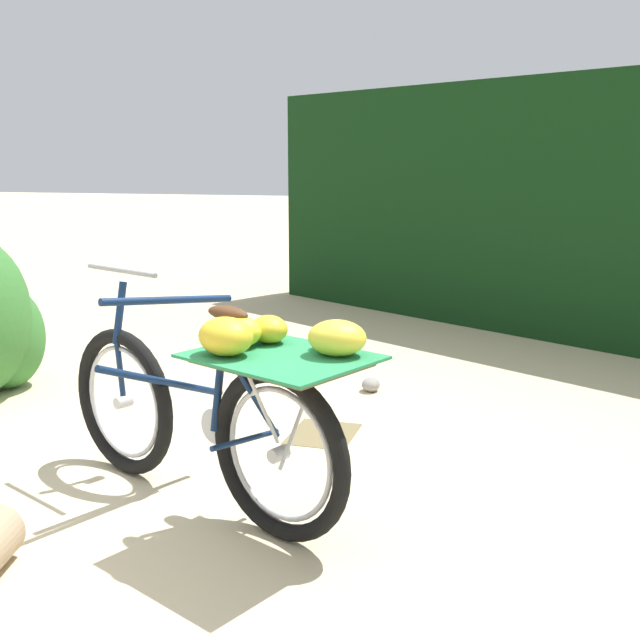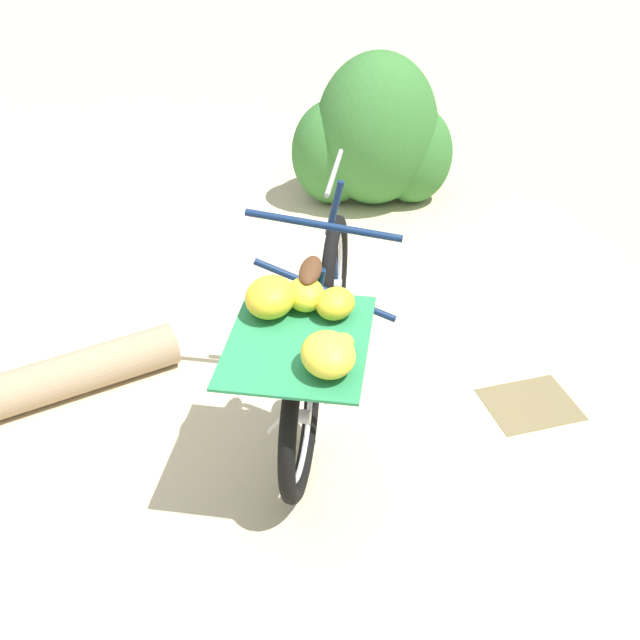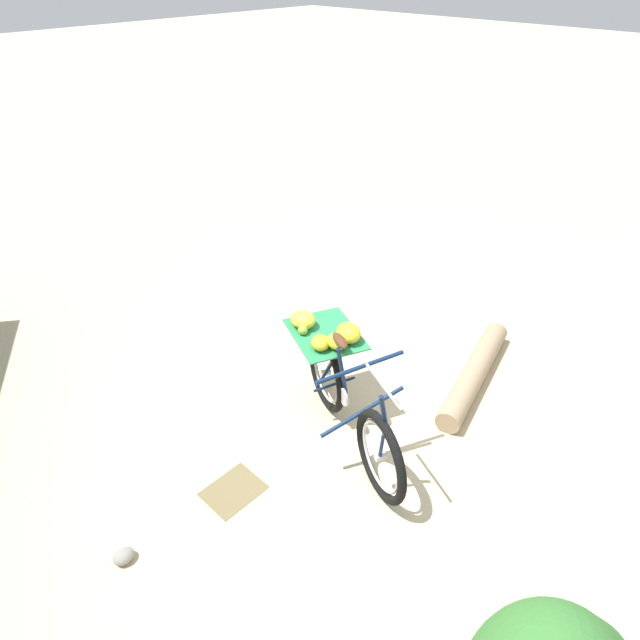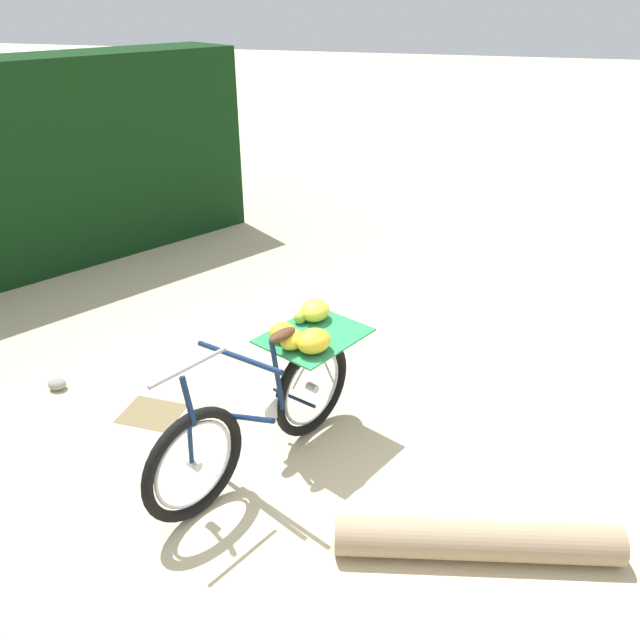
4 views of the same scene
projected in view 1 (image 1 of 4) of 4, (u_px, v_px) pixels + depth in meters
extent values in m
plane|color=beige|center=(161.00, 525.00, 3.26)|extent=(60.00, 60.00, 0.00)
cube|color=black|center=(589.00, 210.00, 6.59)|extent=(4.14, 6.34, 2.23)
torus|color=black|center=(123.00, 402.00, 3.74)|extent=(0.36, 0.69, 0.73)
torus|color=#B7B7BC|center=(123.00, 402.00, 3.74)|extent=(0.25, 0.53, 0.57)
cylinder|color=#B7B7BC|center=(123.00, 402.00, 3.74)|extent=(0.10, 0.09, 0.06)
torus|color=black|center=(279.00, 454.00, 3.08)|extent=(0.36, 0.69, 0.73)
torus|color=#B7B7BC|center=(279.00, 454.00, 3.08)|extent=(0.25, 0.53, 0.57)
cylinder|color=#B7B7BC|center=(279.00, 454.00, 3.08)|extent=(0.10, 0.09, 0.06)
cylinder|color=#0F2347|center=(164.00, 382.00, 3.50)|extent=(0.65, 0.32, 0.30)
cylinder|color=#0F2347|center=(170.00, 300.00, 3.38)|extent=(0.66, 0.32, 0.11)
cylinder|color=#0F2347|center=(220.00, 374.00, 3.24)|extent=(0.12, 0.08, 0.49)
cylinder|color=#0F2347|center=(246.00, 440.00, 3.19)|extent=(0.36, 0.18, 0.05)
cylinder|color=#0F2347|center=(251.00, 393.00, 3.13)|extent=(0.30, 0.15, 0.47)
cylinder|color=#0F2347|center=(120.00, 372.00, 3.72)|extent=(0.06, 0.05, 0.30)
cylinder|color=#0F2347|center=(120.00, 313.00, 3.64)|extent=(0.10, 0.07, 0.30)
cylinder|color=gray|center=(121.00, 270.00, 3.58)|extent=(0.24, 0.48, 0.02)
ellipsoid|color=#4C2D19|center=(228.00, 313.00, 3.14)|extent=(0.17, 0.24, 0.06)
cylinder|color=#B7B7BC|center=(215.00, 426.00, 3.31)|extent=(0.08, 0.15, 0.16)
cylinder|color=#B7B7BC|center=(261.00, 404.00, 3.10)|extent=(0.19, 0.10, 0.39)
cylinder|color=#B7B7BC|center=(300.00, 415.00, 2.96)|extent=(0.23, 0.11, 0.39)
cube|color=brown|center=(281.00, 361.00, 2.98)|extent=(0.65, 0.73, 0.02)
cube|color=#287F4C|center=(281.00, 357.00, 2.98)|extent=(0.77, 0.84, 0.01)
ellipsoid|color=gold|center=(226.00, 336.00, 2.96)|extent=(0.29, 0.30, 0.15)
ellipsoid|color=yellow|center=(337.00, 338.00, 2.96)|extent=(0.21, 0.24, 0.14)
ellipsoid|color=yellow|center=(240.00, 332.00, 3.10)|extent=(0.18, 0.20, 0.13)
ellipsoid|color=gold|center=(269.00, 329.00, 3.17)|extent=(0.23, 0.23, 0.12)
sphere|color=#8CAD38|center=(323.00, 339.00, 3.07)|extent=(0.09, 0.09, 0.09)
ellipsoid|color=#387533|center=(6.00, 337.00, 5.16)|extent=(0.55, 0.49, 0.71)
ellipsoid|color=gray|center=(371.00, 385.00, 5.14)|extent=(0.15, 0.12, 0.09)
cube|color=olive|center=(323.00, 434.00, 4.34)|extent=(0.44, 0.36, 0.01)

